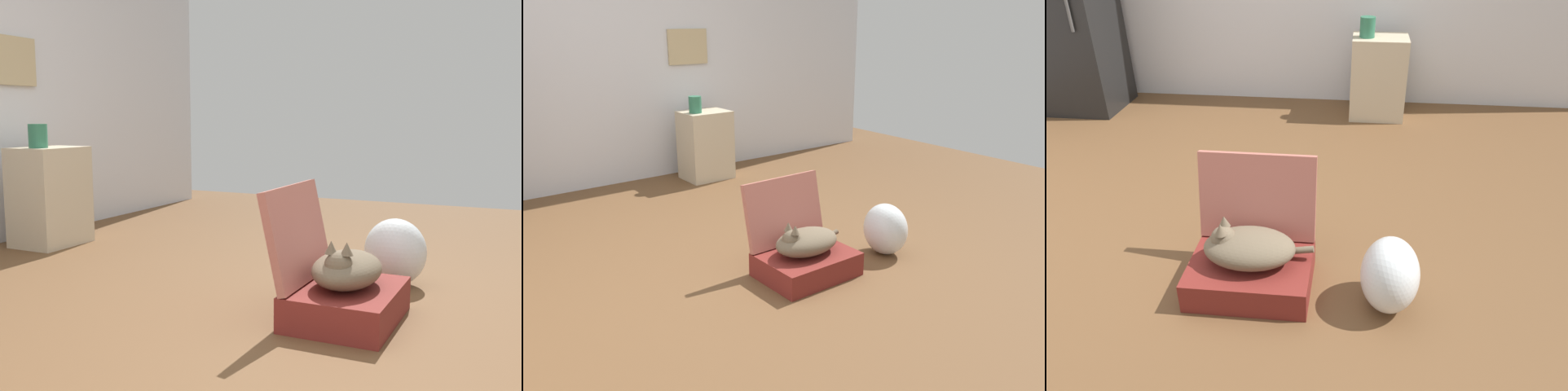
# 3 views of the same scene
# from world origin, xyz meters

# --- Properties ---
(ground_plane) EXTENTS (7.68, 7.68, 0.00)m
(ground_plane) POSITION_xyz_m (0.00, 0.00, 0.00)
(ground_plane) COLOR brown
(ground_plane) RESTS_ON ground
(wall_back) EXTENTS (6.40, 0.15, 2.60)m
(wall_back) POSITION_xyz_m (0.00, 2.26, 1.30)
(wall_back) COLOR silver
(wall_back) RESTS_ON ground
(suitcase_base) EXTENTS (0.56, 0.42, 0.15)m
(suitcase_base) POSITION_xyz_m (0.25, -0.41, 0.07)
(suitcase_base) COLOR maroon
(suitcase_base) RESTS_ON ground
(suitcase_lid) EXTENTS (0.56, 0.13, 0.42)m
(suitcase_lid) POSITION_xyz_m (0.25, -0.18, 0.36)
(suitcase_lid) COLOR #B26356
(suitcase_lid) RESTS_ON suitcase_base
(cat) EXTENTS (0.50, 0.28, 0.22)m
(cat) POSITION_xyz_m (0.24, -0.41, 0.23)
(cat) COLOR brown
(cat) RESTS_ON suitcase_base
(plastic_bag_white) EXTENTS (0.26, 0.32, 0.34)m
(plastic_bag_white) POSITION_xyz_m (0.88, -0.47, 0.17)
(plastic_bag_white) COLOR silver
(plastic_bag_white) RESTS_ON ground
(side_table) EXTENTS (0.44, 0.36, 0.66)m
(side_table) POSITION_xyz_m (0.86, 1.85, 0.33)
(side_table) COLOR beige
(side_table) RESTS_ON ground
(vase_tall) EXTENTS (0.12, 0.12, 0.15)m
(vase_tall) POSITION_xyz_m (0.75, 1.82, 0.74)
(vase_tall) COLOR #2D7051
(vase_tall) RESTS_ON side_table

